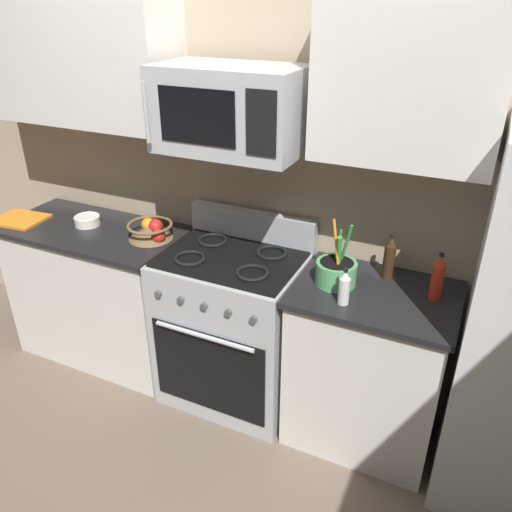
# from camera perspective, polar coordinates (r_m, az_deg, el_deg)

# --- Properties ---
(ground_plane) EXTENTS (16.00, 16.00, 0.00)m
(ground_plane) POSITION_cam_1_polar(r_m,az_deg,el_deg) (2.86, -9.10, -22.77)
(ground_plane) COLOR #6B5B4C
(wall_back) EXTENTS (8.00, 0.10, 2.60)m
(wall_back) POSITION_cam_1_polar(r_m,az_deg,el_deg) (2.87, 0.43, 9.60)
(wall_back) COLOR tan
(wall_back) RESTS_ON ground
(counter_left) EXTENTS (1.13, 0.58, 0.91)m
(counter_left) POSITION_cam_1_polar(r_m,az_deg,el_deg) (3.44, -16.85, -3.87)
(counter_left) COLOR silver
(counter_left) RESTS_ON ground
(range_oven) EXTENTS (0.76, 0.62, 1.09)m
(range_oven) POSITION_cam_1_polar(r_m,az_deg,el_deg) (2.95, -2.57, -7.86)
(range_oven) COLOR #B2B5BA
(range_oven) RESTS_ON ground
(counter_right) EXTENTS (0.78, 0.58, 0.91)m
(counter_right) POSITION_cam_1_polar(r_m,az_deg,el_deg) (2.76, 12.27, -11.99)
(counter_right) COLOR silver
(counter_right) RESTS_ON ground
(microwave) EXTENTS (0.70, 0.44, 0.40)m
(microwave) POSITION_cam_1_polar(r_m,az_deg,el_deg) (2.48, -2.90, 16.07)
(microwave) COLOR #B2B5BA
(upper_cabinets_left) EXTENTS (1.12, 0.34, 0.76)m
(upper_cabinets_left) POSITION_cam_1_polar(r_m,az_deg,el_deg) (3.10, -18.97, 20.84)
(upper_cabinets_left) COLOR silver
(upper_cabinets_right) EXTENTS (0.77, 0.34, 0.76)m
(upper_cabinets_right) POSITION_cam_1_polar(r_m,az_deg,el_deg) (2.31, 17.03, 19.22)
(upper_cabinets_right) COLOR silver
(utensil_crock) EXTENTS (0.20, 0.20, 0.33)m
(utensil_crock) POSITION_cam_1_polar(r_m,az_deg,el_deg) (2.50, 8.96, -1.72)
(utensil_crock) COLOR #59AD66
(utensil_crock) RESTS_ON counter_right
(fruit_basket) EXTENTS (0.26, 0.26, 0.12)m
(fruit_basket) POSITION_cam_1_polar(r_m,az_deg,el_deg) (3.00, -11.72, 2.90)
(fruit_basket) COLOR brown
(fruit_basket) RESTS_ON counter_left
(apple_loose) EXTENTS (0.08, 0.08, 0.08)m
(apple_loose) POSITION_cam_1_polar(r_m,az_deg,el_deg) (2.94, -10.89, 2.21)
(apple_loose) COLOR red
(apple_loose) RESTS_ON counter_left
(cutting_board) EXTENTS (0.32, 0.28, 0.02)m
(cutting_board) POSITION_cam_1_polar(r_m,az_deg,el_deg) (3.51, -24.90, 3.74)
(cutting_board) COLOR orange
(cutting_board) RESTS_ON counter_left
(bottle_hot_sauce) EXTENTS (0.06, 0.06, 0.24)m
(bottle_hot_sauce) POSITION_cam_1_polar(r_m,az_deg,el_deg) (2.47, 19.64, -2.38)
(bottle_hot_sauce) COLOR red
(bottle_hot_sauce) RESTS_ON counter_right
(bottle_vinegar) EXTENTS (0.05, 0.05, 0.18)m
(bottle_vinegar) POSITION_cam_1_polar(r_m,az_deg,el_deg) (2.34, 9.84, -3.53)
(bottle_vinegar) COLOR silver
(bottle_vinegar) RESTS_ON counter_right
(bottle_soy) EXTENTS (0.06, 0.06, 0.24)m
(bottle_soy) POSITION_cam_1_polar(r_m,az_deg,el_deg) (2.59, 14.69, -0.18)
(bottle_soy) COLOR #382314
(bottle_soy) RESTS_ON counter_right
(prep_bowl) EXTENTS (0.16, 0.16, 0.06)m
(prep_bowl) POSITION_cam_1_polar(r_m,az_deg,el_deg) (3.28, -18.36, 3.83)
(prep_bowl) COLOR white
(prep_bowl) RESTS_ON counter_left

